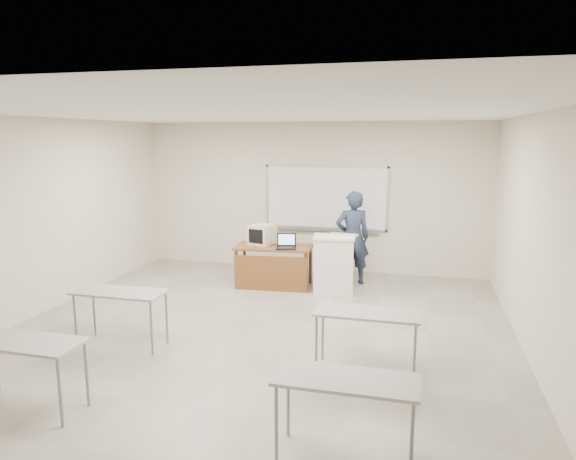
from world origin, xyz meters
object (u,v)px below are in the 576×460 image
(keyboard, at_px, (343,235))
(mouse, at_px, (285,245))
(podium, at_px, (334,264))
(crt_monitor, at_px, (263,234))
(laptop, at_px, (287,245))
(whiteboard, at_px, (326,199))
(presenter, at_px, (353,238))
(instructor_desk, at_px, (272,259))

(keyboard, bearing_deg, mouse, -174.09)
(mouse, relative_size, keyboard, 0.22)
(podium, distance_m, crt_monitor, 1.45)
(podium, relative_size, laptop, 2.93)
(whiteboard, bearing_deg, keyboard, -67.69)
(whiteboard, height_order, podium, whiteboard)
(crt_monitor, bearing_deg, keyboard, 11.06)
(whiteboard, xyz_separation_m, mouse, (-0.50, -1.32, -0.71))
(presenter, bearing_deg, instructor_desk, 4.82)
(crt_monitor, height_order, mouse, crt_monitor)
(crt_monitor, relative_size, laptop, 1.29)
(laptop, bearing_deg, podium, -10.12)
(crt_monitor, bearing_deg, presenter, 30.07)
(crt_monitor, bearing_deg, podium, 7.18)
(whiteboard, distance_m, crt_monitor, 1.66)
(instructor_desk, distance_m, laptop, 0.39)
(crt_monitor, bearing_deg, whiteboard, 69.13)
(whiteboard, relative_size, laptop, 7.19)
(keyboard, relative_size, presenter, 0.28)
(instructor_desk, distance_m, keyboard, 1.36)
(laptop, height_order, presenter, presenter)
(instructor_desk, bearing_deg, crt_monitor, 132.20)
(podium, bearing_deg, mouse, 163.64)
(laptop, xyz_separation_m, mouse, (-0.08, 0.17, -0.04))
(whiteboard, bearing_deg, presenter, -52.19)
(podium, relative_size, presenter, 0.58)
(podium, height_order, laptop, podium)
(keyboard, bearing_deg, whiteboard, 121.96)
(instructor_desk, xyz_separation_m, podium, (1.12, 0.01, -0.03))
(crt_monitor, relative_size, presenter, 0.26)
(laptop, bearing_deg, whiteboard, 62.43)
(laptop, relative_size, keyboard, 0.70)
(laptop, height_order, mouse, laptop)
(whiteboard, relative_size, mouse, 22.61)
(whiteboard, distance_m, presenter, 1.24)
(instructor_desk, bearing_deg, laptop, -6.92)
(whiteboard, distance_m, laptop, 1.69)
(laptop, xyz_separation_m, presenter, (1.09, 0.64, 0.06))
(laptop, bearing_deg, mouse, 101.93)
(crt_monitor, distance_m, laptop, 0.59)
(laptop, distance_m, presenter, 1.26)
(instructor_desk, bearing_deg, keyboard, -0.30)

